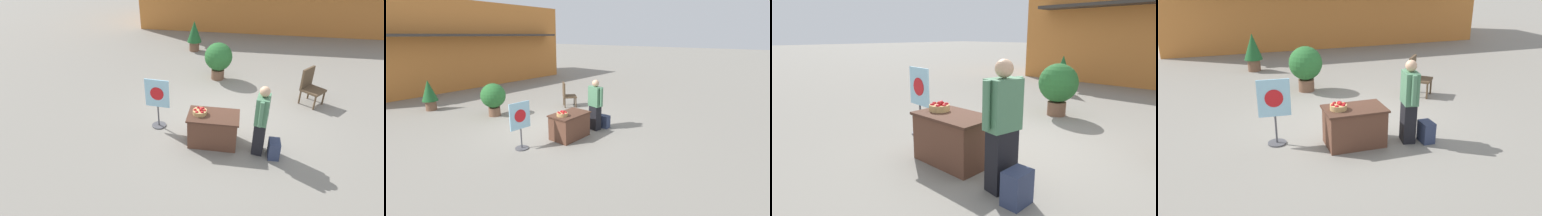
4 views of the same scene
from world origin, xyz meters
TOP-DOWN VIEW (x-y plane):
  - ground_plane at (0.00, 0.00)m, footprint 120.00×120.00m
  - display_table at (-0.33, -1.07)m, footprint 1.18×0.74m
  - apple_basket at (-0.65, -1.07)m, footprint 0.32×0.32m
  - person_visitor at (0.71, -1.25)m, footprint 0.33×0.60m
  - backpack at (1.05, -1.39)m, footprint 0.24×0.34m
  - poster_board at (-1.77, -0.60)m, footprint 0.62×0.36m
  - potted_plant_far_left at (-1.77, 5.27)m, footprint 0.61×0.61m
  - potted_plant_far_right at (-0.54, 2.58)m, footprint 0.92×0.92m

SIDE VIEW (x-z plane):
  - ground_plane at x=0.00m, z-range 0.00..0.00m
  - backpack at x=1.05m, z-range 0.00..0.42m
  - display_table at x=-0.33m, z-range 0.00..0.76m
  - potted_plant_far_left at x=-1.77m, z-range 0.09..1.34m
  - poster_board at x=-1.77m, z-range 0.07..1.38m
  - potted_plant_far_right at x=-0.54m, z-range 0.12..1.38m
  - apple_basket at x=-0.65m, z-range 0.74..0.90m
  - person_visitor at x=0.71m, z-range 0.02..1.66m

